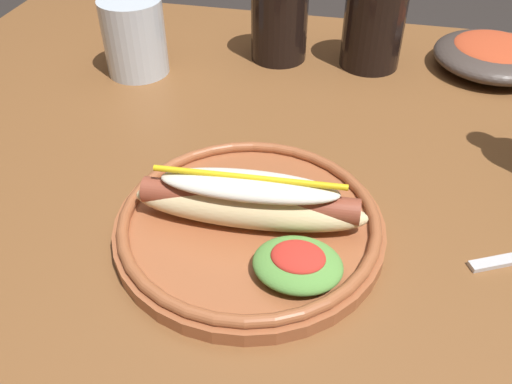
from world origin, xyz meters
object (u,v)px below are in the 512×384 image
at_px(soda_cup, 279,18).
at_px(hot_dog_plate, 252,220).
at_px(side_bowl, 493,54).
at_px(water_cup, 134,37).
at_px(extra_cup, 374,24).

bearing_deg(soda_cup, hot_dog_plate, -83.00).
bearing_deg(side_bowl, water_cup, -166.72).
relative_size(extra_cup, side_bowl, 0.74).
distance_m(soda_cup, water_cup, 0.22).
xyz_separation_m(hot_dog_plate, soda_cup, (-0.05, 0.41, 0.04)).
height_order(hot_dog_plate, side_bowl, hot_dog_plate).
distance_m(hot_dog_plate, water_cup, 0.40).
xyz_separation_m(soda_cup, side_bowl, (0.32, 0.03, -0.04)).
height_order(soda_cup, extra_cup, same).
bearing_deg(water_cup, side_bowl, 13.28).
bearing_deg(side_bowl, soda_cup, -174.81).
relative_size(hot_dog_plate, water_cup, 2.46).
relative_size(hot_dog_plate, soda_cup, 2.10).
bearing_deg(extra_cup, side_bowl, 7.26).
relative_size(soda_cup, side_bowl, 0.74).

